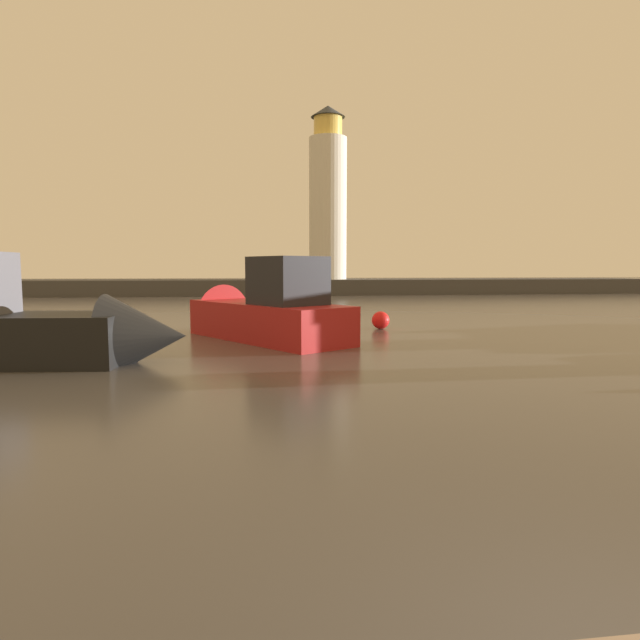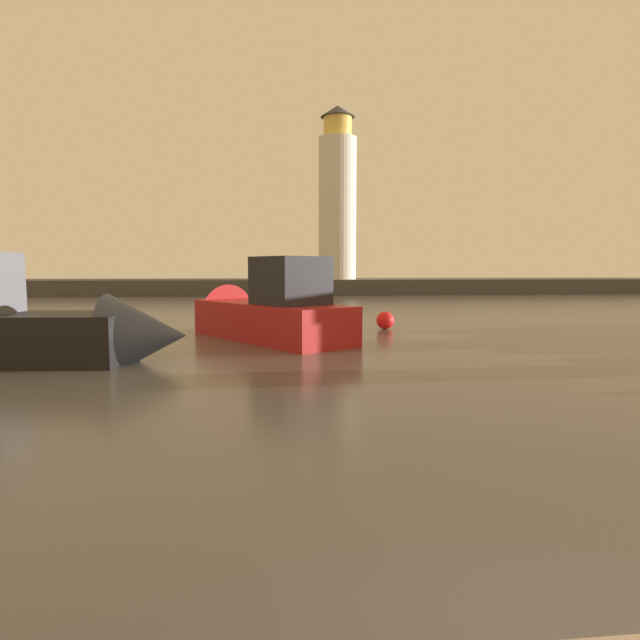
{
  "view_description": "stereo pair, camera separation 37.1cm",
  "coord_description": "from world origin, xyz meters",
  "px_view_note": "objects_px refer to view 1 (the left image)",
  "views": [
    {
      "loc": [
        -2.64,
        -2.29,
        2.65
      ],
      "look_at": [
        -0.65,
        12.82,
        1.16
      ],
      "focal_mm": 30.29,
      "sensor_mm": 36.0,
      "label": 1
    },
    {
      "loc": [
        -2.27,
        -2.33,
        2.65
      ],
      "look_at": [
        -0.65,
        12.82,
        1.16
      ],
      "focal_mm": 30.29,
      "sensor_mm": 36.0,
      "label": 2
    }
  ],
  "objects_px": {
    "lighthouse": "(328,198)",
    "motorboat_0": "(252,312)",
    "mooring_buoy": "(381,320)",
    "motorboat_2": "(31,327)"
  },
  "relations": [
    {
      "from": "motorboat_0",
      "to": "mooring_buoy",
      "type": "bearing_deg",
      "value": 19.46
    },
    {
      "from": "mooring_buoy",
      "to": "motorboat_2",
      "type": "bearing_deg",
      "value": -148.68
    },
    {
      "from": "lighthouse",
      "to": "motorboat_0",
      "type": "bearing_deg",
      "value": -103.21
    },
    {
      "from": "lighthouse",
      "to": "motorboat_2",
      "type": "bearing_deg",
      "value": -109.89
    },
    {
      "from": "lighthouse",
      "to": "mooring_buoy",
      "type": "distance_m",
      "value": 32.41
    },
    {
      "from": "lighthouse",
      "to": "mooring_buoy",
      "type": "xyz_separation_m",
      "value": [
        -2.22,
        -31.04,
        -9.09
      ]
    },
    {
      "from": "motorboat_0",
      "to": "mooring_buoy",
      "type": "relative_size",
      "value": 11.56
    },
    {
      "from": "mooring_buoy",
      "to": "motorboat_0",
      "type": "bearing_deg",
      "value": -160.54
    },
    {
      "from": "motorboat_2",
      "to": "lighthouse",
      "type": "bearing_deg",
      "value": 70.11
    },
    {
      "from": "lighthouse",
      "to": "motorboat_0",
      "type": "height_order",
      "value": "lighthouse"
    }
  ]
}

